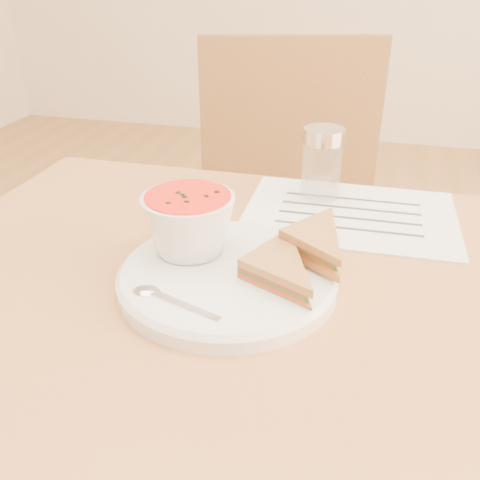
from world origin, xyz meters
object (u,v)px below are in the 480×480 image
(soup_bowl, at_px, (189,226))
(condiment_shaker, at_px, (322,164))
(chair_far, at_px, (292,266))
(plate, at_px, (227,278))

(soup_bowl, height_order, condiment_shaker, condiment_shaker)
(chair_far, xyz_separation_m, soup_bowl, (-0.06, -0.49, 0.34))
(chair_far, bearing_deg, plate, 75.01)
(plate, relative_size, soup_bowl, 2.30)
(chair_far, height_order, soup_bowl, chair_far)
(plate, relative_size, condiment_shaker, 2.28)
(chair_far, bearing_deg, condiment_shaker, 91.67)
(plate, bearing_deg, chair_far, 89.75)
(soup_bowl, bearing_deg, chair_far, 83.23)
(chair_far, xyz_separation_m, plate, (-0.00, -0.52, 0.29))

